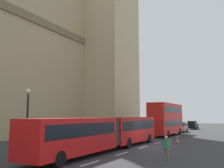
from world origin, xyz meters
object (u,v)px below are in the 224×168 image
at_px(pedestrian_near_cones, 166,147).
at_px(sedan_trailing, 193,125).
at_px(sedan_lead, 181,127).
at_px(traffic_cone_west, 169,142).
at_px(double_decker_bus, 166,118).
at_px(articulated_bus, 106,131).
at_px(street_lamp, 27,116).
at_px(traffic_cone_middle, 177,140).

bearing_deg(pedestrian_near_cones, sedan_trailing, 8.37).
distance_m(sedan_lead, traffic_cone_west, 21.25).
bearing_deg(double_decker_bus, articulated_bus, -179.99).
height_order(sedan_lead, sedan_trailing, same).
height_order(traffic_cone_west, street_lamp, street_lamp).
bearing_deg(street_lamp, pedestrian_near_cones, -74.65).
relative_size(traffic_cone_west, pedestrian_near_cones, 0.34).
xyz_separation_m(sedan_trailing, traffic_cone_middle, (-29.67, -3.94, -0.63)).
distance_m(street_lamp, pedestrian_near_cones, 11.18).
height_order(sedan_trailing, street_lamp, street_lamp).
relative_size(traffic_cone_middle, pedestrian_near_cones, 0.34).
bearing_deg(double_decker_bus, sedan_lead, -0.18).
distance_m(sedan_lead, street_lamp, 32.92).
bearing_deg(pedestrian_near_cones, sedan_lead, 11.53).
distance_m(double_decker_bus, sedan_lead, 9.18).
distance_m(double_decker_bus, traffic_cone_middle, 10.37).
xyz_separation_m(articulated_bus, street_lamp, (-4.99, 4.51, 1.31)).
height_order(double_decker_bus, sedan_lead, double_decker_bus).
xyz_separation_m(sedan_lead, traffic_cone_middle, (-18.27, -3.95, -0.63)).
bearing_deg(sedan_trailing, articulated_bus, 179.95).
xyz_separation_m(articulated_bus, sedan_lead, (27.55, -0.03, -0.83)).
xyz_separation_m(sedan_trailing, traffic_cone_west, (-32.30, -3.75, -0.63)).
xyz_separation_m(articulated_bus, traffic_cone_middle, (9.28, -3.98, -1.46)).
bearing_deg(pedestrian_near_cones, traffic_cone_west, 14.66).
bearing_deg(pedestrian_near_cones, double_decker_bus, 16.41).
bearing_deg(articulated_bus, sedan_trailing, -0.05).
bearing_deg(pedestrian_near_cones, articulated_bus, 71.07).
bearing_deg(articulated_bus, traffic_cone_west, -29.68).
xyz_separation_m(double_decker_bus, sedan_trailing, (20.40, -0.04, -1.80)).
bearing_deg(articulated_bus, pedestrian_near_cones, -108.93).
distance_m(articulated_bus, double_decker_bus, 18.57).
distance_m(sedan_trailing, street_lamp, 44.22).
bearing_deg(articulated_bus, sedan_lead, -0.05).
distance_m(sedan_lead, sedan_trailing, 11.40).
height_order(sedan_lead, pedestrian_near_cones, sedan_lead).
relative_size(double_decker_bus, sedan_trailing, 2.45).
distance_m(sedan_trailing, pedestrian_near_cones, 41.47).
bearing_deg(sedan_trailing, traffic_cone_middle, -172.44).
relative_size(sedan_lead, sedan_trailing, 1.00).
bearing_deg(traffic_cone_middle, sedan_lead, 12.20).
xyz_separation_m(sedan_lead, traffic_cone_west, (-20.90, -3.76, -0.63)).
bearing_deg(street_lamp, articulated_bus, -42.11).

